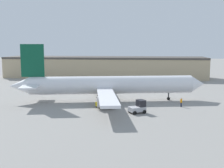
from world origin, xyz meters
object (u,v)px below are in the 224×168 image
at_px(airplane, 107,85).
at_px(baggage_tug, 138,107).
at_px(belt_loader_truck, 106,102).
at_px(ground_crew_worker, 181,102).

xyz_separation_m(airplane, baggage_tug, (7.11, -10.17, -2.48)).
distance_m(baggage_tug, belt_loader_truck, 7.79).
height_order(baggage_tug, belt_loader_truck, baggage_tug).
bearing_deg(belt_loader_truck, ground_crew_worker, -33.94).
bearing_deg(ground_crew_worker, baggage_tug, -158.16).
bearing_deg(baggage_tug, ground_crew_worker, 4.57).
distance_m(airplane, belt_loader_truck, 6.49).
bearing_deg(ground_crew_worker, airplane, 151.26).
relative_size(ground_crew_worker, belt_loader_truck, 0.51).
xyz_separation_m(airplane, belt_loader_truck, (0.54, -5.97, -2.48)).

